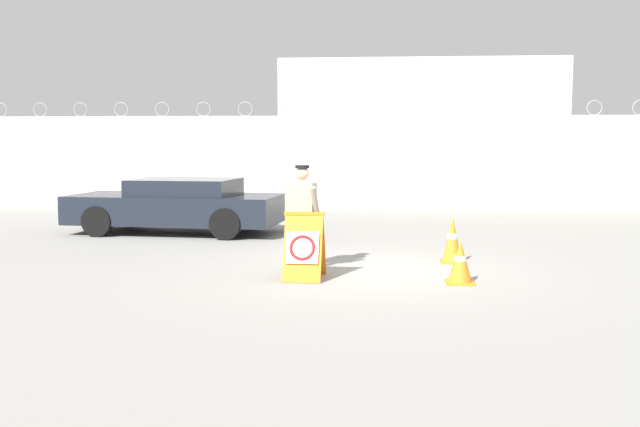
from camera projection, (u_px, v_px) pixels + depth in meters
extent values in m
plane|color=gray|center=(367.00, 271.00, 11.61)|extent=(90.00, 90.00, 0.00)
cube|color=beige|center=(373.00, 162.00, 22.52)|extent=(36.00, 0.30, 2.89)
torus|color=gray|center=(1.00, 110.00, 23.33)|extent=(0.47, 0.03, 0.47)
torus|color=gray|center=(40.00, 110.00, 23.22)|extent=(0.47, 0.03, 0.47)
torus|color=gray|center=(81.00, 110.00, 23.11)|extent=(0.47, 0.03, 0.47)
torus|color=gray|center=(121.00, 110.00, 23.00)|extent=(0.47, 0.03, 0.47)
torus|color=gray|center=(162.00, 109.00, 22.89)|extent=(0.47, 0.03, 0.47)
torus|color=gray|center=(204.00, 109.00, 22.78)|extent=(0.47, 0.03, 0.47)
torus|color=gray|center=(245.00, 109.00, 22.67)|extent=(0.47, 0.03, 0.47)
torus|color=gray|center=(287.00, 109.00, 22.56)|extent=(0.47, 0.03, 0.47)
torus|color=gray|center=(330.00, 109.00, 22.45)|extent=(0.47, 0.03, 0.47)
torus|color=gray|center=(373.00, 109.00, 22.35)|extent=(0.47, 0.03, 0.47)
torus|color=gray|center=(416.00, 108.00, 22.24)|extent=(0.47, 0.03, 0.47)
torus|color=gray|center=(460.00, 108.00, 22.13)|extent=(0.47, 0.03, 0.47)
torus|color=gray|center=(505.00, 108.00, 22.02)|extent=(0.47, 0.03, 0.47)
torus|color=gray|center=(549.00, 108.00, 21.91)|extent=(0.47, 0.03, 0.47)
torus|color=gray|center=(594.00, 108.00, 21.80)|extent=(0.47, 0.03, 0.47)
torus|color=gray|center=(640.00, 108.00, 21.69)|extent=(0.47, 0.03, 0.47)
cube|color=beige|center=(416.00, 132.00, 27.32)|extent=(9.58, 7.82, 4.84)
cube|color=orange|center=(303.00, 249.00, 10.74)|extent=(0.60, 0.44, 0.99)
cube|color=orange|center=(306.00, 245.00, 11.12)|extent=(0.60, 0.44, 0.99)
cube|color=orange|center=(305.00, 214.00, 10.88)|extent=(0.62, 0.09, 0.05)
cube|color=white|center=(302.00, 248.00, 10.70)|extent=(0.50, 0.22, 0.47)
torus|color=red|center=(302.00, 248.00, 10.69)|extent=(0.40, 0.21, 0.39)
cylinder|color=#232838|center=(297.00, 245.00, 11.70)|extent=(0.15, 0.15, 0.81)
cylinder|color=#232838|center=(308.00, 245.00, 11.64)|extent=(0.15, 0.15, 0.81)
cube|color=gray|center=(302.00, 202.00, 11.60)|extent=(0.46, 0.32, 0.62)
sphere|color=#DBB293|center=(302.00, 173.00, 11.55)|extent=(0.22, 0.22, 0.22)
cylinder|color=gray|center=(288.00, 201.00, 11.68)|extent=(0.09, 0.09, 0.59)
cylinder|color=gray|center=(315.00, 204.00, 11.42)|extent=(0.17, 0.34, 0.57)
cylinder|color=black|center=(302.00, 167.00, 11.54)|extent=(0.23, 0.23, 0.05)
cube|color=orange|center=(452.00, 262.00, 12.37)|extent=(0.38, 0.38, 0.03)
cone|color=orange|center=(452.00, 239.00, 12.33)|extent=(0.33, 0.33, 0.78)
cylinder|color=white|center=(452.00, 236.00, 12.33)|extent=(0.16, 0.16, 0.11)
cube|color=orange|center=(460.00, 282.00, 10.58)|extent=(0.41, 0.41, 0.03)
cone|color=orange|center=(460.00, 261.00, 10.54)|extent=(0.35, 0.35, 0.62)
cylinder|color=white|center=(460.00, 259.00, 10.54)|extent=(0.17, 0.17, 0.09)
cylinder|color=black|center=(97.00, 221.00, 15.66)|extent=(0.70, 0.26, 0.68)
cylinder|color=black|center=(133.00, 213.00, 17.45)|extent=(0.70, 0.26, 0.68)
cylinder|color=black|center=(226.00, 224.00, 15.16)|extent=(0.70, 0.26, 0.68)
cylinder|color=black|center=(249.00, 215.00, 16.95)|extent=(0.70, 0.26, 0.68)
cube|color=black|center=(176.00, 209.00, 16.28)|extent=(4.89, 2.36, 0.64)
cube|color=black|center=(185.00, 187.00, 16.19)|extent=(2.42, 1.94, 0.37)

